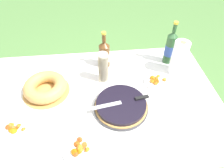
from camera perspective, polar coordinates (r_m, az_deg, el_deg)
The scene contains 13 objects.
ground_plane at distance 2.02m, azimuth -2.28°, elevation -18.51°, with size 16.00×16.00×0.00m, color #568442.
garden_table at distance 1.43m, azimuth -3.08°, elevation -6.01°, with size 1.62×1.06×0.77m.
tablecloth at distance 1.39m, azimuth -3.17°, elevation -4.50°, with size 1.63×1.07×0.10m.
berry_tart at distance 1.30m, azimuth 2.59°, elevation -6.18°, with size 0.35×0.35×0.06m.
serving_knife at distance 1.28m, azimuth 3.90°, elevation -4.92°, with size 0.37×0.08×0.01m.
bundt_cake at distance 1.46m, azimuth -18.52°, elevation -0.86°, with size 0.33×0.33×0.09m.
cup_stack at distance 1.42m, azimuth -2.52°, elevation 4.67°, with size 0.07×0.07×0.24m.
cider_bottle_green at distance 1.65m, azimuth 16.25°, elevation 9.97°, with size 0.08×0.08×0.35m.
cider_bottle_amber at distance 1.56m, azimuth -2.17°, elevation 8.51°, with size 0.08×0.08×0.30m.
snack_plate_near at distance 1.16m, azimuth -9.13°, elevation -17.94°, with size 0.20×0.20×0.06m.
snack_plate_left at distance 1.51m, azimuth 12.73°, elevation 0.90°, with size 0.20×0.20×0.06m.
snack_plate_right at distance 1.34m, azimuth -26.30°, elevation -11.73°, with size 0.20×0.20×0.05m.
paper_towel_roll at distance 1.56m, azimuth 18.53°, elevation 7.10°, with size 0.11×0.11×0.27m.
Camera 1 is at (-0.02, -0.90, 1.81)m, focal length 32.00 mm.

